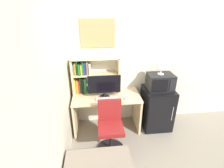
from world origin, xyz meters
TOP-DOWN VIEW (x-y plane):
  - wall_back at (0.40, 0.02)m, footprint 6.40×0.04m
  - wall_left at (-1.62, -1.60)m, footprint 0.04×4.40m
  - desk at (-0.93, -0.30)m, footprint 1.24×0.60m
  - hutch_bookshelf at (-1.25, -0.11)m, footprint 0.87×0.24m
  - monitor at (-0.96, -0.35)m, footprint 0.58×0.18m
  - keyboard at (-0.94, -0.45)m, footprint 0.38×0.14m
  - computer_mouse at (-0.61, -0.45)m, footprint 0.06×0.09m
  - mini_fridge at (0.07, -0.32)m, footprint 0.55×0.56m
  - microwave at (0.07, -0.31)m, footprint 0.47×0.34m
  - desk_fan at (0.06, -0.32)m, footprint 0.16×0.11m
  - desk_chair at (-0.91, -0.84)m, footprint 0.46×0.46m
  - wall_corkboard at (-1.04, -0.01)m, footprint 0.60×0.02m

SIDE VIEW (x-z plane):
  - desk_chair at x=-0.91m, z-range -0.04..0.86m
  - mini_fridge at x=0.07m, z-range 0.00..0.84m
  - desk at x=-0.93m, z-range 0.15..0.89m
  - keyboard at x=-0.94m, z-range 0.75..0.77m
  - computer_mouse at x=-0.61m, z-range 0.75..0.78m
  - monitor at x=-0.96m, z-range 0.77..1.20m
  - microwave at x=0.07m, z-range 0.84..1.14m
  - hutch_bookshelf at x=-1.25m, z-range 0.77..1.45m
  - desk_fan at x=0.06m, z-range 1.15..1.41m
  - wall_back at x=0.40m, z-range 0.00..2.60m
  - wall_left at x=-1.62m, z-range 0.00..2.60m
  - wall_corkboard at x=-1.04m, z-range 1.59..2.07m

